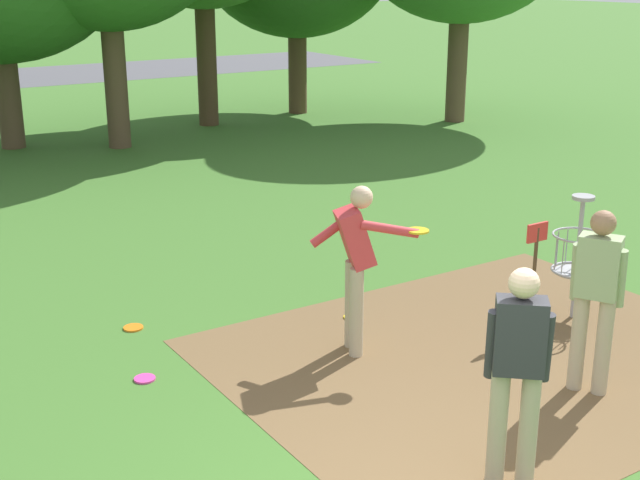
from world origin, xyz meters
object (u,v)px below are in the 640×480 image
(frisbee_near_basket, at_px, (145,379))
(frisbee_scattered_a, at_px, (133,328))
(player_foreground_watching, at_px, (356,258))
(player_waiting_right, at_px, (596,291))
(player_throwing, at_px, (518,366))
(frisbee_mid_grass, at_px, (353,317))
(disc_golf_basket, at_px, (574,253))

(frisbee_near_basket, height_order, frisbee_scattered_a, same)
(player_foreground_watching, bearing_deg, player_waiting_right, -55.13)
(player_throwing, height_order, player_waiting_right, same)
(player_foreground_watching, bearing_deg, frisbee_near_basket, 164.89)
(player_waiting_right, relative_size, frisbee_mid_grass, 8.30)
(player_foreground_watching, height_order, frisbee_near_basket, player_foreground_watching)
(player_waiting_right, distance_m, frisbee_mid_grass, 2.84)
(player_throwing, bearing_deg, player_foreground_watching, 81.65)
(disc_golf_basket, height_order, frisbee_mid_grass, disc_golf_basket)
(player_foreground_watching, relative_size, player_throwing, 1.00)
(player_throwing, xyz_separation_m, frisbee_mid_grass, (0.83, 3.23, -0.96))
(frisbee_near_basket, bearing_deg, frisbee_mid_grass, 3.57)
(player_throwing, xyz_separation_m, player_waiting_right, (1.66, 0.69, 0.00))
(frisbee_mid_grass, distance_m, frisbee_scattered_a, 2.38)
(player_throwing, bearing_deg, disc_golf_basket, 34.53)
(player_throwing, distance_m, frisbee_scattered_a, 4.57)
(player_waiting_right, bearing_deg, player_foreground_watching, 124.87)
(disc_golf_basket, distance_m, player_waiting_right, 1.74)
(player_throwing, xyz_separation_m, frisbee_scattered_a, (-1.31, 4.27, -0.96))
(player_throwing, relative_size, frisbee_near_basket, 8.52)
(player_waiting_right, xyz_separation_m, frisbee_near_basket, (-3.32, 2.39, -0.96))
(disc_golf_basket, bearing_deg, frisbee_mid_grass, 147.18)
(player_throwing, bearing_deg, frisbee_scattered_a, 107.04)
(player_waiting_right, bearing_deg, player_throwing, -157.53)
(disc_golf_basket, xyz_separation_m, player_foreground_watching, (-2.46, 0.58, 0.23))
(disc_golf_basket, bearing_deg, player_foreground_watching, 166.65)
(frisbee_mid_grass, bearing_deg, frisbee_near_basket, -176.43)
(player_foreground_watching, xyz_separation_m, player_throwing, (-0.37, -2.53, -0.02))
(disc_golf_basket, bearing_deg, player_throwing, -145.47)
(frisbee_near_basket, distance_m, frisbee_scattered_a, 1.25)
(player_foreground_watching, distance_m, frisbee_scattered_a, 2.61)
(player_waiting_right, height_order, frisbee_mid_grass, player_waiting_right)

